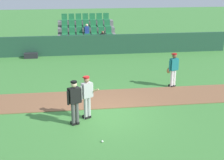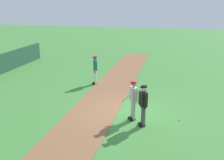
# 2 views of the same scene
# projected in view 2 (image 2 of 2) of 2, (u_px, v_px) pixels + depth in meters

# --- Properties ---
(ground_plane) EXTENTS (80.00, 80.00, 0.00)m
(ground_plane) POSITION_uv_depth(u_px,v_px,m) (128.00, 112.00, 12.15)
(ground_plane) COLOR #42843A
(infield_dirt_path) EXTENTS (28.00, 2.26, 0.03)m
(infield_dirt_path) POSITION_uv_depth(u_px,v_px,m) (95.00, 109.00, 12.50)
(infield_dirt_path) COLOR brown
(infield_dirt_path) RESTS_ON ground
(batter_grey_jersey) EXTENTS (0.74, 0.70, 1.76)m
(batter_grey_jersey) POSITION_uv_depth(u_px,v_px,m) (133.00, 99.00, 11.16)
(batter_grey_jersey) COLOR #B2B2B2
(batter_grey_jersey) RESTS_ON ground
(umpire_home_plate) EXTENTS (0.55, 0.42, 1.76)m
(umpire_home_plate) POSITION_uv_depth(u_px,v_px,m) (143.00, 103.00, 10.58)
(umpire_home_plate) COLOR #4C4C4C
(umpire_home_plate) RESTS_ON ground
(runner_teal_jersey) EXTENTS (0.67, 0.40, 1.76)m
(runner_teal_jersey) POSITION_uv_depth(u_px,v_px,m) (95.00, 69.00, 16.03)
(runner_teal_jersey) COLOR white
(runner_teal_jersey) RESTS_ON ground
(baseball) EXTENTS (0.07, 0.07, 0.07)m
(baseball) POSITION_uv_depth(u_px,v_px,m) (179.00, 119.00, 11.35)
(baseball) COLOR white
(baseball) RESTS_ON ground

